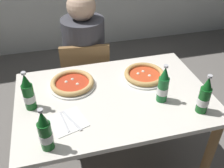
% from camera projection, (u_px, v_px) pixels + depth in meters
% --- Properties ---
extents(ground_plane, '(8.00, 8.00, 0.00)m').
position_uv_depth(ground_plane, '(114.00, 168.00, 2.01)').
color(ground_plane, slate).
extents(dining_table_main, '(1.20, 0.80, 0.75)m').
position_uv_depth(dining_table_main, '(114.00, 109.00, 1.64)').
color(dining_table_main, silver).
rests_on(dining_table_main, ground_plane).
extents(chair_behind_table, '(0.44, 0.44, 0.85)m').
position_uv_depth(chair_behind_table, '(86.00, 78.00, 2.19)').
color(chair_behind_table, olive).
rests_on(chair_behind_table, ground_plane).
extents(diner_seated, '(0.34, 0.34, 1.21)m').
position_uv_depth(diner_seated, '(85.00, 65.00, 2.17)').
color(diner_seated, '#2D3342').
rests_on(diner_seated, ground_plane).
extents(pizza_margherita_near, '(0.30, 0.30, 0.04)m').
position_uv_depth(pizza_margherita_near, '(72.00, 83.00, 1.64)').
color(pizza_margherita_near, white).
rests_on(pizza_margherita_near, dining_table_main).
extents(pizza_marinara_far, '(0.30, 0.30, 0.04)m').
position_uv_depth(pizza_marinara_far, '(144.00, 75.00, 1.72)').
color(pizza_marinara_far, white).
rests_on(pizza_marinara_far, dining_table_main).
extents(beer_bottle_left, '(0.07, 0.07, 0.25)m').
position_uv_depth(beer_bottle_left, '(28.00, 93.00, 1.42)').
color(beer_bottle_left, '#14591E').
rests_on(beer_bottle_left, dining_table_main).
extents(beer_bottle_center, '(0.07, 0.07, 0.25)m').
position_uv_depth(beer_bottle_center, '(204.00, 97.00, 1.39)').
color(beer_bottle_center, '#14591E').
rests_on(beer_bottle_center, dining_table_main).
extents(beer_bottle_right, '(0.07, 0.07, 0.25)m').
position_uv_depth(beer_bottle_right, '(45.00, 132.00, 1.18)').
color(beer_bottle_right, '#14591E').
rests_on(beer_bottle_right, dining_table_main).
extents(beer_bottle_extra, '(0.07, 0.07, 0.25)m').
position_uv_depth(beer_bottle_extra, '(163.00, 86.00, 1.47)').
color(beer_bottle_extra, '#196B2D').
rests_on(beer_bottle_extra, dining_table_main).
extents(napkin_with_cutlery, '(0.22, 0.22, 0.01)m').
position_uv_depth(napkin_with_cutlery, '(68.00, 121.00, 1.38)').
color(napkin_with_cutlery, white).
rests_on(napkin_with_cutlery, dining_table_main).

